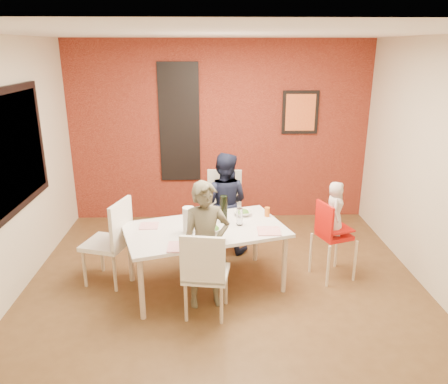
{
  "coord_description": "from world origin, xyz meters",
  "views": [
    {
      "loc": [
        -0.15,
        -4.28,
        2.58
      ],
      "look_at": [
        0.0,
        0.3,
        1.05
      ],
      "focal_mm": 35.0,
      "sensor_mm": 36.0,
      "label": 1
    }
  ],
  "objects_px": {
    "chair_near": "(205,271)",
    "chair_left": "(113,238)",
    "high_chair": "(331,233)",
    "chair_far": "(224,204)",
    "child_far": "(224,203)",
    "paper_towel_roll": "(189,220)",
    "toddler": "(335,208)",
    "child_near": "(206,246)",
    "wine_bottle": "(224,209)",
    "dining_table": "(205,233)"
  },
  "relations": [
    {
      "from": "chair_near",
      "to": "chair_left",
      "type": "relative_size",
      "value": 0.94
    },
    {
      "from": "chair_near",
      "to": "high_chair",
      "type": "height_order",
      "value": "high_chair"
    },
    {
      "from": "chair_far",
      "to": "child_far",
      "type": "bearing_deg",
      "value": -86.73
    },
    {
      "from": "paper_towel_roll",
      "to": "child_far",
      "type": "bearing_deg",
      "value": 68.63
    },
    {
      "from": "toddler",
      "to": "paper_towel_roll",
      "type": "xyz_separation_m",
      "value": [
        -1.63,
        -0.28,
        -0.01
      ]
    },
    {
      "from": "child_near",
      "to": "child_far",
      "type": "distance_m",
      "value": 1.31
    },
    {
      "from": "chair_left",
      "to": "wine_bottle",
      "type": "distance_m",
      "value": 1.28
    },
    {
      "from": "chair_far",
      "to": "toddler",
      "type": "relative_size",
      "value": 1.62
    },
    {
      "from": "wine_bottle",
      "to": "chair_near",
      "type": "bearing_deg",
      "value": -105.34
    },
    {
      "from": "child_far",
      "to": "wine_bottle",
      "type": "xyz_separation_m",
      "value": [
        -0.03,
        -0.77,
        0.2
      ]
    },
    {
      "from": "paper_towel_roll",
      "to": "wine_bottle",
      "type": "bearing_deg",
      "value": 35.72
    },
    {
      "from": "dining_table",
      "to": "chair_left",
      "type": "xyz_separation_m",
      "value": [
        -1.04,
        0.13,
        -0.09
      ]
    },
    {
      "from": "child_far",
      "to": "child_near",
      "type": "bearing_deg",
      "value": 97.35
    },
    {
      "from": "chair_near",
      "to": "toddler",
      "type": "height_order",
      "value": "toddler"
    },
    {
      "from": "dining_table",
      "to": "chair_near",
      "type": "relative_size",
      "value": 2.05
    },
    {
      "from": "dining_table",
      "to": "child_far",
      "type": "xyz_separation_m",
      "value": [
        0.24,
        0.93,
        0.02
      ]
    },
    {
      "from": "chair_left",
      "to": "dining_table",
      "type": "bearing_deg",
      "value": 100.11
    },
    {
      "from": "high_chair",
      "to": "toddler",
      "type": "relative_size",
      "value": 1.51
    },
    {
      "from": "chair_far",
      "to": "wine_bottle",
      "type": "distance_m",
      "value": 1.06
    },
    {
      "from": "toddler",
      "to": "wine_bottle",
      "type": "xyz_separation_m",
      "value": [
        -1.25,
        -0.01,
        0.01
      ]
    },
    {
      "from": "high_chair",
      "to": "chair_left",
      "type": "bearing_deg",
      "value": 71.27
    },
    {
      "from": "chair_far",
      "to": "paper_towel_roll",
      "type": "xyz_separation_m",
      "value": [
        -0.42,
        -1.29,
        0.29
      ]
    },
    {
      "from": "chair_near",
      "to": "child_near",
      "type": "height_order",
      "value": "child_near"
    },
    {
      "from": "chair_left",
      "to": "child_near",
      "type": "xyz_separation_m",
      "value": [
        1.05,
        -0.49,
        0.12
      ]
    },
    {
      "from": "dining_table",
      "to": "child_near",
      "type": "xyz_separation_m",
      "value": [
        0.01,
        -0.36,
        0.03
      ]
    },
    {
      "from": "chair_near",
      "to": "dining_table",
      "type": "bearing_deg",
      "value": -81.0
    },
    {
      "from": "dining_table",
      "to": "paper_towel_roll",
      "type": "relative_size",
      "value": 6.79
    },
    {
      "from": "chair_far",
      "to": "dining_table",
      "type": "bearing_deg",
      "value": -96.68
    },
    {
      "from": "toddler",
      "to": "dining_table",
      "type": "bearing_deg",
      "value": 110.43
    },
    {
      "from": "chair_near",
      "to": "high_chair",
      "type": "bearing_deg",
      "value": -143.17
    },
    {
      "from": "chair_near",
      "to": "wine_bottle",
      "type": "bearing_deg",
      "value": -96.23
    },
    {
      "from": "dining_table",
      "to": "high_chair",
      "type": "bearing_deg",
      "value": 6.18
    },
    {
      "from": "high_chair",
      "to": "child_far",
      "type": "relative_size",
      "value": 0.7
    },
    {
      "from": "chair_left",
      "to": "child_near",
      "type": "bearing_deg",
      "value": 82.24
    },
    {
      "from": "chair_near",
      "to": "wine_bottle",
      "type": "xyz_separation_m",
      "value": [
        0.21,
        0.76,
        0.34
      ]
    },
    {
      "from": "dining_table",
      "to": "wine_bottle",
      "type": "distance_m",
      "value": 0.34
    },
    {
      "from": "chair_far",
      "to": "child_far",
      "type": "height_order",
      "value": "child_far"
    },
    {
      "from": "chair_left",
      "to": "child_near",
      "type": "relative_size",
      "value": 0.74
    },
    {
      "from": "chair_left",
      "to": "paper_towel_roll",
      "type": "height_order",
      "value": "chair_left"
    },
    {
      "from": "toddler",
      "to": "high_chair",
      "type": "bearing_deg",
      "value": 138.23
    },
    {
      "from": "paper_towel_roll",
      "to": "chair_near",
      "type": "bearing_deg",
      "value": -71.17
    },
    {
      "from": "chair_far",
      "to": "paper_towel_roll",
      "type": "height_order",
      "value": "chair_far"
    },
    {
      "from": "chair_near",
      "to": "child_far",
      "type": "height_order",
      "value": "child_far"
    },
    {
      "from": "dining_table",
      "to": "child_near",
      "type": "distance_m",
      "value": 0.36
    },
    {
      "from": "chair_near",
      "to": "chair_left",
      "type": "bearing_deg",
      "value": -26.01
    },
    {
      "from": "child_near",
      "to": "wine_bottle",
      "type": "distance_m",
      "value": 0.59
    },
    {
      "from": "chair_near",
      "to": "chair_far",
      "type": "relative_size",
      "value": 0.93
    },
    {
      "from": "chair_far",
      "to": "chair_left",
      "type": "height_order",
      "value": "chair_far"
    },
    {
      "from": "dining_table",
      "to": "toddler",
      "type": "bearing_deg",
      "value": 6.65
    },
    {
      "from": "chair_far",
      "to": "high_chair",
      "type": "distance_m",
      "value": 1.57
    }
  ]
}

